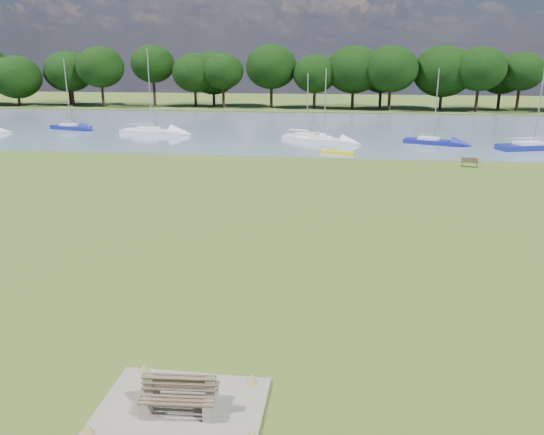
# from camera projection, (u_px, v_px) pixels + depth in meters

# --- Properties ---
(ground) EXTENTS (220.00, 220.00, 0.00)m
(ground) POSITION_uv_depth(u_px,v_px,m) (263.00, 236.00, 26.73)
(ground) COLOR olive
(river) EXTENTS (220.00, 40.00, 0.10)m
(river) POSITION_uv_depth(u_px,v_px,m) (313.00, 129.00, 66.58)
(river) COLOR slate
(river) RESTS_ON ground
(far_bank) EXTENTS (220.00, 20.00, 0.40)m
(far_bank) POSITION_uv_depth(u_px,v_px,m) (323.00, 108.00, 95.05)
(far_bank) COLOR #4C6626
(far_bank) RESTS_ON ground
(concrete_pad) EXTENTS (4.20, 3.20, 0.10)m
(concrete_pad) POSITION_uv_depth(u_px,v_px,m) (181.00, 410.00, 13.44)
(concrete_pad) COLOR gray
(concrete_pad) RESTS_ON ground
(bench_pair) EXTENTS (1.94, 1.23, 1.01)m
(bench_pair) POSITION_uv_depth(u_px,v_px,m) (180.00, 394.00, 13.30)
(bench_pair) COLOR gray
(bench_pair) RESTS_ON concrete_pad
(riverbank_bench) EXTENTS (1.37, 0.74, 0.81)m
(riverbank_bench) POSITION_uv_depth(u_px,v_px,m) (470.00, 162.00, 43.41)
(riverbank_bench) COLOR brown
(riverbank_bench) RESTS_ON ground
(kayak) EXTENTS (3.14, 1.59, 0.31)m
(kayak) POSITION_uv_depth(u_px,v_px,m) (337.00, 153.00, 49.02)
(kayak) COLOR yellow
(kayak) RESTS_ON river
(tree_line) EXTENTS (138.01, 9.01, 10.91)m
(tree_line) POSITION_uv_depth(u_px,v_px,m) (310.00, 71.00, 89.67)
(tree_line) COLOR black
(tree_line) RESTS_ON far_bank
(sailboat_0) EXTENTS (6.36, 3.79, 7.57)m
(sailboat_0) POSITION_uv_depth(u_px,v_px,m) (323.00, 139.00, 55.82)
(sailboat_0) COLOR white
(sailboat_0) RESTS_ON river
(sailboat_1) EXTENTS (7.43, 4.15, 10.38)m
(sailboat_1) POSITION_uv_depth(u_px,v_px,m) (533.00, 144.00, 51.53)
(sailboat_1) COLOR navy
(sailboat_1) RESTS_ON river
(sailboat_2) EXTENTS (7.68, 3.01, 9.66)m
(sailboat_2) POSITION_uv_depth(u_px,v_px,m) (152.00, 130.00, 61.87)
(sailboat_2) COLOR white
(sailboat_2) RESTS_ON river
(sailboat_3) EXTENTS (5.59, 3.49, 7.01)m
(sailboat_3) POSITION_uv_depth(u_px,v_px,m) (306.00, 136.00, 57.61)
(sailboat_3) COLOR white
(sailboat_3) RESTS_ON river
(sailboat_5) EXTENTS (5.98, 3.62, 7.59)m
(sailboat_5) POSITION_uv_depth(u_px,v_px,m) (432.00, 140.00, 54.67)
(sailboat_5) COLOR navy
(sailboat_5) RESTS_ON river
(sailboat_7) EXTENTS (5.59, 2.93, 8.44)m
(sailboat_7) POSITION_uv_depth(u_px,v_px,m) (70.00, 126.00, 65.78)
(sailboat_7) COLOR navy
(sailboat_7) RESTS_ON river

